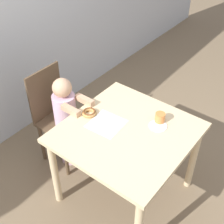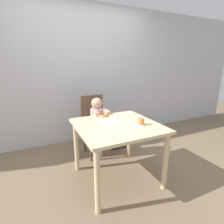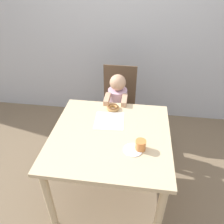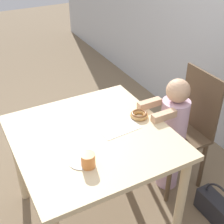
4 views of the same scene
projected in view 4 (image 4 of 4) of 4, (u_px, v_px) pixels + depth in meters
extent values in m
plane|color=#7A664C|center=(96.00, 214.00, 2.35)|extent=(12.00, 12.00, 0.00)
cube|color=beige|center=(92.00, 137.00, 1.95)|extent=(0.97, 0.95, 0.03)
cylinder|color=beige|center=(19.00, 163.00, 2.30)|extent=(0.06, 0.06, 0.72)
cylinder|color=beige|center=(117.00, 131.00, 2.63)|extent=(0.06, 0.06, 0.72)
cylinder|color=beige|center=(181.00, 200.00, 2.00)|extent=(0.06, 0.06, 0.72)
cube|color=brown|center=(177.00, 137.00, 2.39)|extent=(0.38, 0.39, 0.03)
cube|color=brown|center=(201.00, 102.00, 2.32)|extent=(0.38, 0.02, 0.49)
cylinder|color=brown|center=(146.00, 155.00, 2.57)|extent=(0.04, 0.04, 0.45)
cylinder|color=brown|center=(169.00, 179.00, 2.34)|extent=(0.04, 0.04, 0.45)
cylinder|color=brown|center=(178.00, 143.00, 2.70)|extent=(0.04, 0.04, 0.45)
cylinder|color=brown|center=(202.00, 165.00, 2.47)|extent=(0.04, 0.04, 0.45)
cylinder|color=silver|center=(169.00, 161.00, 2.50)|extent=(0.17, 0.17, 0.48)
cylinder|color=silver|center=(174.00, 120.00, 2.28)|extent=(0.20, 0.20, 0.32)
sphere|color=tan|center=(178.00, 91.00, 2.14)|extent=(0.17, 0.17, 0.17)
cube|color=tan|center=(149.00, 104.00, 2.19)|extent=(0.05, 0.18, 0.05)
cube|color=tan|center=(164.00, 116.00, 2.07)|extent=(0.05, 0.18, 0.05)
torus|color=tan|center=(139.00, 115.00, 2.09)|extent=(0.12, 0.12, 0.03)
torus|color=brown|center=(139.00, 114.00, 2.08)|extent=(0.11, 0.11, 0.02)
cube|color=white|center=(115.00, 124.00, 2.03)|extent=(0.27, 0.27, 0.00)
cube|color=#232328|center=(216.00, 210.00, 2.27)|extent=(0.33, 0.12, 0.18)
torus|color=#232328|center=(219.00, 201.00, 2.23)|extent=(0.27, 0.02, 0.27)
cylinder|color=orange|center=(88.00, 160.00, 1.68)|extent=(0.08, 0.08, 0.08)
cylinder|color=white|center=(81.00, 161.00, 1.73)|extent=(0.14, 0.14, 0.01)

